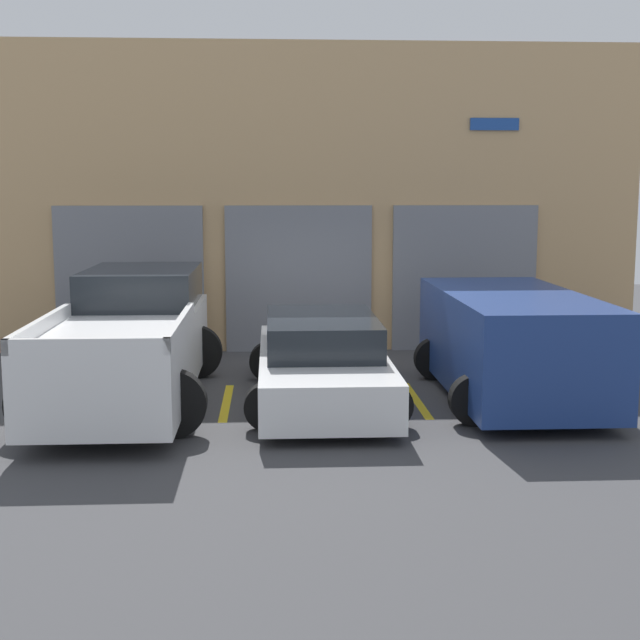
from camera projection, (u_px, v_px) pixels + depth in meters
The scene contains 9 objects.
ground_plane at pixel (318, 385), 13.74m from camera, with size 28.00×28.00×0.00m, color #3D3D3F.
shophouse_building at pixel (308, 202), 16.58m from camera, with size 12.33×0.68×5.64m.
pickup_truck at pixel (131, 341), 12.68m from camera, with size 2.43×5.58×1.78m.
sedan_white at pixel (322, 362), 12.65m from camera, with size 2.13×4.74×1.21m.
sedan_side at pixel (511, 342), 12.73m from camera, with size 2.33×4.47×1.54m.
parking_stripe_far_left at pixel (32, 405), 12.48m from camera, with size 0.12×2.20×0.01m, color gold.
parking_stripe_left at pixel (226, 402), 12.63m from camera, with size 0.12×2.20×0.01m, color gold.
parking_stripe_centre at pixel (416, 400), 12.78m from camera, with size 0.12×2.20×0.01m, color gold.
parking_stripe_right at pixel (602, 397), 12.92m from camera, with size 0.12×2.20×0.01m, color gold.
Camera 1 is at (-0.71, -13.42, 3.01)m, focal length 50.00 mm.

